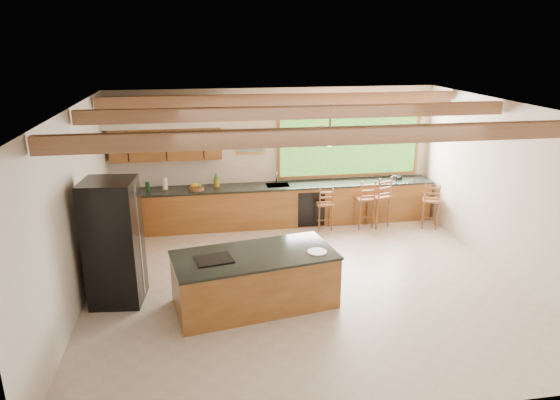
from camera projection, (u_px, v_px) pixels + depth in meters
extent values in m
plane|color=#BAAA9A|center=(305.00, 283.00, 8.56)|extent=(7.20, 7.20, 0.00)
cube|color=beige|center=(275.00, 156.00, 11.15)|extent=(7.20, 0.04, 3.00)
cube|color=beige|center=(374.00, 299.00, 5.05)|extent=(7.20, 0.04, 3.00)
cube|color=beige|center=(73.00, 213.00, 7.54)|extent=(0.04, 6.50, 3.00)
cube|color=beige|center=(509.00, 190.00, 8.66)|extent=(0.04, 6.50, 3.00)
cube|color=tan|center=(308.00, 108.00, 7.63)|extent=(7.20, 6.50, 0.04)
cube|color=#8F6947|center=(335.00, 136.00, 6.18)|extent=(7.10, 0.15, 0.22)
cube|color=#8F6947|center=(301.00, 112.00, 8.15)|extent=(7.10, 0.15, 0.22)
cube|color=#8F6947|center=(282.00, 99.00, 9.83)|extent=(7.10, 0.15, 0.22)
cube|color=brown|center=(166.00, 144.00, 10.48)|extent=(2.30, 0.35, 0.70)
cube|color=beige|center=(164.00, 115.00, 10.23)|extent=(2.60, 0.50, 0.48)
cylinder|color=#FFEABF|center=(130.00, 128.00, 10.19)|extent=(0.10, 0.10, 0.01)
cylinder|color=#FFEABF|center=(199.00, 126.00, 10.41)|extent=(0.10, 0.10, 0.01)
cube|color=#5F9E38|center=(349.00, 146.00, 11.33)|extent=(3.20, 0.04, 1.30)
cube|color=#BA9238|center=(251.00, 142.00, 10.93)|extent=(0.64, 0.03, 0.54)
cube|color=#407453|center=(251.00, 142.00, 10.91)|extent=(0.54, 0.01, 0.44)
cube|color=brown|center=(278.00, 206.00, 11.16)|extent=(7.00, 0.65, 0.88)
cube|color=black|center=(278.00, 186.00, 11.01)|extent=(7.04, 0.69, 0.04)
cube|color=brown|center=(117.00, 242.00, 9.19)|extent=(0.65, 2.35, 0.88)
cube|color=black|center=(114.00, 218.00, 9.05)|extent=(0.69, 2.39, 0.04)
cube|color=black|center=(311.00, 210.00, 10.96)|extent=(0.60, 0.02, 0.78)
cube|color=silver|center=(278.00, 186.00, 11.01)|extent=(0.50, 0.38, 0.03)
cylinder|color=silver|center=(276.00, 176.00, 11.15)|extent=(0.03, 0.03, 0.30)
cylinder|color=silver|center=(277.00, 172.00, 11.02)|extent=(0.03, 0.20, 0.03)
cylinder|color=white|center=(165.00, 184.00, 10.64)|extent=(0.11, 0.11, 0.26)
cylinder|color=#1C4720|center=(147.00, 186.00, 10.60)|extent=(0.05, 0.05, 0.19)
cylinder|color=#1C4720|center=(149.00, 186.00, 10.58)|extent=(0.05, 0.05, 0.19)
cube|color=black|center=(397.00, 177.00, 11.45)|extent=(0.27, 0.25, 0.10)
cube|color=brown|center=(255.00, 281.00, 7.78)|extent=(2.60, 1.53, 0.83)
cube|color=black|center=(254.00, 255.00, 7.64)|extent=(2.64, 1.58, 0.04)
cube|color=black|center=(214.00, 259.00, 7.43)|extent=(0.61, 0.52, 0.02)
cylinder|color=white|center=(317.00, 252.00, 7.70)|extent=(0.30, 0.30, 0.02)
cube|color=black|center=(114.00, 243.00, 7.72)|extent=(0.85, 0.83, 2.00)
cube|color=silver|center=(140.00, 241.00, 7.78)|extent=(0.03, 0.06, 1.84)
cube|color=brown|center=(325.00, 204.00, 10.83)|extent=(0.37, 0.37, 0.04)
cylinder|color=brown|center=(320.00, 219.00, 10.77)|extent=(0.03, 0.03, 0.57)
cylinder|color=brown|center=(332.00, 219.00, 10.82)|extent=(0.03, 0.03, 0.57)
cylinder|color=brown|center=(317.00, 215.00, 11.03)|extent=(0.03, 0.03, 0.57)
cylinder|color=brown|center=(329.00, 214.00, 11.07)|extent=(0.03, 0.03, 0.57)
cube|color=brown|center=(364.00, 198.00, 10.94)|extent=(0.44, 0.44, 0.04)
cylinder|color=brown|center=(359.00, 216.00, 10.88)|extent=(0.04, 0.04, 0.65)
cylinder|color=brown|center=(373.00, 215.00, 10.93)|extent=(0.04, 0.04, 0.65)
cylinder|color=brown|center=(355.00, 211.00, 11.17)|extent=(0.04, 0.04, 0.65)
cylinder|color=brown|center=(368.00, 210.00, 11.22)|extent=(0.04, 0.04, 0.65)
cube|color=brown|center=(379.00, 196.00, 10.98)|extent=(0.53, 0.53, 0.04)
cylinder|color=brown|center=(373.00, 214.00, 10.92)|extent=(0.04, 0.04, 0.68)
cylinder|color=brown|center=(388.00, 213.00, 10.97)|extent=(0.04, 0.04, 0.68)
cylinder|color=brown|center=(368.00, 209.00, 11.22)|extent=(0.04, 0.04, 0.68)
cylinder|color=brown|center=(382.00, 209.00, 11.28)|extent=(0.04, 0.04, 0.68)
cube|color=brown|center=(431.00, 200.00, 10.93)|extent=(0.49, 0.49, 0.04)
cylinder|color=brown|center=(427.00, 217.00, 10.87)|extent=(0.04, 0.04, 0.61)
cylinder|color=brown|center=(439.00, 216.00, 10.92)|extent=(0.04, 0.04, 0.61)
cylinder|color=brown|center=(421.00, 212.00, 11.15)|extent=(0.04, 0.04, 0.61)
cylinder|color=brown|center=(433.00, 211.00, 11.19)|extent=(0.04, 0.04, 0.61)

